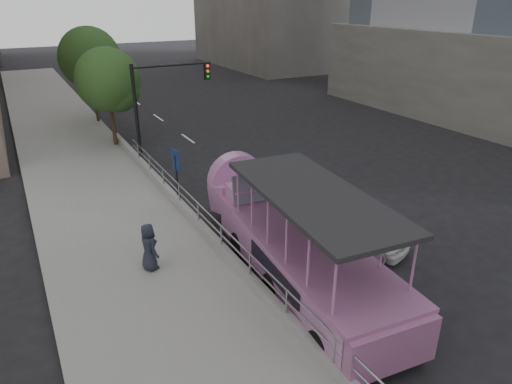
{
  "coord_description": "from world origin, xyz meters",
  "views": [
    {
      "loc": [
        -8.42,
        -10.04,
        8.21
      ],
      "look_at": [
        -1.37,
        2.84,
        1.85
      ],
      "focal_mm": 32.0,
      "sensor_mm": 36.0,
      "label": 1
    }
  ],
  "objects_px": {
    "street_tree_near": "(110,82)",
    "street_tree_far": "(92,60)",
    "pedestrian_far": "(149,247)",
    "traffic_signal": "(158,97)",
    "parking_sign": "(176,172)",
    "car": "(356,229)",
    "duck_boat": "(289,238)"
  },
  "relations": [
    {
      "from": "duck_boat",
      "to": "pedestrian_far",
      "type": "bearing_deg",
      "value": 155.23
    },
    {
      "from": "duck_boat",
      "to": "parking_sign",
      "type": "bearing_deg",
      "value": 103.68
    },
    {
      "from": "parking_sign",
      "to": "traffic_signal",
      "type": "bearing_deg",
      "value": 77.75
    },
    {
      "from": "duck_boat",
      "to": "parking_sign",
      "type": "xyz_separation_m",
      "value": [
        -1.48,
        6.1,
        0.42
      ]
    },
    {
      "from": "car",
      "to": "traffic_signal",
      "type": "bearing_deg",
      "value": 83.6
    },
    {
      "from": "pedestrian_far",
      "to": "traffic_signal",
      "type": "relative_size",
      "value": 0.3
    },
    {
      "from": "street_tree_near",
      "to": "street_tree_far",
      "type": "relative_size",
      "value": 0.89
    },
    {
      "from": "duck_boat",
      "to": "car",
      "type": "xyz_separation_m",
      "value": [
        3.01,
        0.27,
        -0.59
      ]
    },
    {
      "from": "pedestrian_far",
      "to": "parking_sign",
      "type": "height_order",
      "value": "parking_sign"
    },
    {
      "from": "parking_sign",
      "to": "pedestrian_far",
      "type": "bearing_deg",
      "value": -119.85
    },
    {
      "from": "car",
      "to": "parking_sign",
      "type": "height_order",
      "value": "parking_sign"
    },
    {
      "from": "street_tree_near",
      "to": "street_tree_far",
      "type": "height_order",
      "value": "street_tree_far"
    },
    {
      "from": "traffic_signal",
      "to": "street_tree_far",
      "type": "distance_m",
      "value": 9.57
    },
    {
      "from": "traffic_signal",
      "to": "street_tree_far",
      "type": "height_order",
      "value": "street_tree_far"
    },
    {
      "from": "traffic_signal",
      "to": "street_tree_near",
      "type": "xyz_separation_m",
      "value": [
        -1.6,
        3.43,
        0.32
      ]
    },
    {
      "from": "pedestrian_far",
      "to": "traffic_signal",
      "type": "distance_m",
      "value": 11.17
    },
    {
      "from": "pedestrian_far",
      "to": "car",
      "type": "bearing_deg",
      "value": -116.49
    },
    {
      "from": "traffic_signal",
      "to": "duck_boat",
      "type": "bearing_deg",
      "value": -89.09
    },
    {
      "from": "car",
      "to": "parking_sign",
      "type": "xyz_separation_m",
      "value": [
        -4.5,
        5.83,
        1.01
      ]
    },
    {
      "from": "duck_boat",
      "to": "traffic_signal",
      "type": "distance_m",
      "value": 12.27
    },
    {
      "from": "pedestrian_far",
      "to": "traffic_signal",
      "type": "bearing_deg",
      "value": -34.06
    },
    {
      "from": "parking_sign",
      "to": "traffic_signal",
      "type": "distance_m",
      "value": 6.37
    },
    {
      "from": "traffic_signal",
      "to": "pedestrian_far",
      "type": "bearing_deg",
      "value": -110.12
    },
    {
      "from": "parking_sign",
      "to": "traffic_signal",
      "type": "height_order",
      "value": "traffic_signal"
    },
    {
      "from": "car",
      "to": "street_tree_near",
      "type": "distance_m",
      "value": 16.27
    },
    {
      "from": "street_tree_far",
      "to": "car",
      "type": "bearing_deg",
      "value": -77.76
    },
    {
      "from": "street_tree_far",
      "to": "parking_sign",
      "type": "bearing_deg",
      "value": -89.61
    },
    {
      "from": "traffic_signal",
      "to": "parking_sign",
      "type": "bearing_deg",
      "value": -102.25
    },
    {
      "from": "pedestrian_far",
      "to": "street_tree_near",
      "type": "height_order",
      "value": "street_tree_near"
    },
    {
      "from": "street_tree_near",
      "to": "car",
      "type": "bearing_deg",
      "value": -72.48
    },
    {
      "from": "duck_boat",
      "to": "street_tree_near",
      "type": "relative_size",
      "value": 1.77
    },
    {
      "from": "car",
      "to": "street_tree_far",
      "type": "relative_size",
      "value": 0.58
    }
  ]
}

